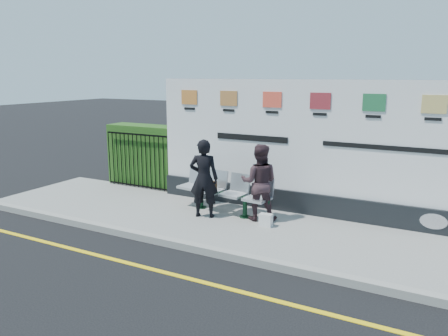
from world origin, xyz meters
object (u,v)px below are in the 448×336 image
(billboard, at_px, (319,158))
(bench, at_px, (222,202))
(woman_left, at_px, (204,178))
(woman_right, at_px, (259,182))

(billboard, xyz_separation_m, bench, (-1.95, -0.87, -1.05))
(bench, distance_m, woman_left, 0.79)
(bench, xyz_separation_m, woman_left, (-0.22, -0.44, 0.62))
(billboard, height_order, bench, billboard)
(billboard, xyz_separation_m, woman_right, (-1.01, -0.93, -0.47))
(bench, height_order, woman_right, woman_right)
(bench, relative_size, woman_right, 1.41)
(woman_left, distance_m, woman_right, 1.22)
(woman_left, bearing_deg, billboard, -168.48)
(woman_right, bearing_deg, woman_left, 0.16)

